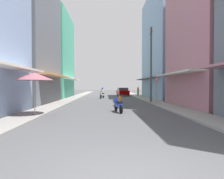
# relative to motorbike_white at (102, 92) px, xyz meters

# --- Properties ---
(ground_plane) EXTENTS (116.55, 116.55, 0.00)m
(ground_plane) POSITION_rel_motorbike_white_xyz_m (0.98, -7.47, -0.70)
(ground_plane) COLOR #4C4C4F
(sidewalk_left) EXTENTS (1.80, 60.98, 0.12)m
(sidewalk_left) POSITION_rel_motorbike_white_xyz_m (-3.97, -7.47, -0.64)
(sidewalk_left) COLOR gray
(sidewalk_left) RESTS_ON ground
(sidewalk_right) EXTENTS (1.80, 60.98, 0.12)m
(sidewalk_right) POSITION_rel_motorbike_white_xyz_m (5.93, -7.47, -0.64)
(sidewalk_right) COLOR #9E9991
(sidewalk_right) RESTS_ON ground
(building_left_mid) EXTENTS (7.05, 8.36, 12.54)m
(building_left_mid) POSITION_rel_motorbike_white_xyz_m (-7.87, -14.20, 5.56)
(building_left_mid) COLOR slate
(building_left_mid) RESTS_ON ground
(building_left_far) EXTENTS (7.05, 9.02, 12.34)m
(building_left_far) POSITION_rel_motorbike_white_xyz_m (-7.87, -4.55, 5.46)
(building_left_far) COLOR #4CB28C
(building_left_far) RESTS_ON ground
(building_right_mid) EXTENTS (7.05, 8.58, 13.85)m
(building_right_mid) POSITION_rel_motorbike_white_xyz_m (9.83, -17.86, 6.21)
(building_right_mid) COLOR #B7727F
(building_right_mid) RESTS_ON ground
(building_right_far) EXTENTS (7.05, 12.01, 14.96)m
(building_right_far) POSITION_rel_motorbike_white_xyz_m (9.83, -6.60, 6.77)
(building_right_far) COLOR #8CA5CC
(building_right_far) RESTS_ON ground
(motorbike_white) EXTENTS (0.55, 1.81, 1.58)m
(motorbike_white) POSITION_rel_motorbike_white_xyz_m (0.00, 0.00, 0.00)
(motorbike_white) COLOR black
(motorbike_white) RESTS_ON ground
(motorbike_blue) EXTENTS (0.63, 1.79, 0.96)m
(motorbike_blue) POSITION_rel_motorbike_white_xyz_m (1.42, -20.56, -0.20)
(motorbike_blue) COLOR black
(motorbike_blue) RESTS_ON ground
(motorbike_orange) EXTENTS (0.68, 1.77, 0.96)m
(motorbike_orange) POSITION_rel_motorbike_white_xyz_m (1.71, -17.01, -0.20)
(motorbike_orange) COLOR black
(motorbike_orange) RESTS_ON ground
(motorbike_silver) EXTENTS (0.69, 1.76, 1.58)m
(motorbike_silver) POSITION_rel_motorbike_white_xyz_m (0.09, -6.20, 0.00)
(motorbike_silver) COLOR black
(motorbike_silver) RESTS_ON ground
(parked_car) EXTENTS (2.07, 4.22, 1.45)m
(parked_car) POSITION_rel_motorbike_white_xyz_m (3.58, 0.25, 0.04)
(parked_car) COLOR #8C0000
(parked_car) RESTS_ON ground
(pedestrian_far) EXTENTS (0.34, 0.34, 1.64)m
(pedestrian_far) POSITION_rel_motorbike_white_xyz_m (5.99, -1.73, 0.12)
(pedestrian_far) COLOR #598C59
(pedestrian_far) RESTS_ON ground
(vendor_umbrella) EXTENTS (2.15, 2.15, 2.57)m
(vendor_umbrella) POSITION_rel_motorbike_white_xyz_m (-3.49, -22.44, 1.64)
(vendor_umbrella) COLOR #99999E
(vendor_umbrella) RESTS_ON ground
(utility_pole) EXTENTS (0.20, 1.20, 7.87)m
(utility_pole) POSITION_rel_motorbike_white_xyz_m (5.28, -13.78, 3.31)
(utility_pole) COLOR #4C4C4F
(utility_pole) RESTS_ON ground
(street_sign_no_entry) EXTENTS (0.07, 0.60, 2.65)m
(street_sign_no_entry) POSITION_rel_motorbike_white_xyz_m (5.18, -16.32, 1.01)
(street_sign_no_entry) COLOR gray
(street_sign_no_entry) RESTS_ON ground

